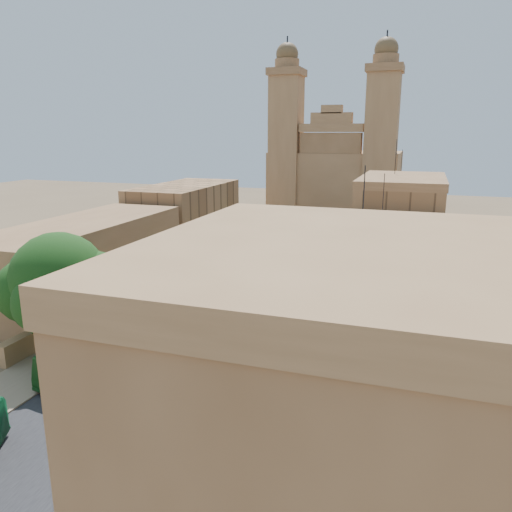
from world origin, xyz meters
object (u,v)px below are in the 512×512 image
Objects in this scene: red_truck at (193,349)px; car_white_b at (291,267)px; ficus_tree at (61,284)px; car_white_a at (257,272)px; street_tree_d at (241,224)px; pedestrian_c at (299,345)px; streetlamp at (141,451)px; bus_red_east at (292,306)px; street_tree_b at (172,262)px; car_cream at (257,301)px; church at (335,174)px; pedestrian_a at (323,343)px; car_blue_a at (207,291)px; street_tree_a at (114,292)px; car_blue_b at (294,238)px; car_dkblue at (277,243)px; bus_green_north at (102,348)px; pedestrian_b at (248,492)px; bus_cream_east at (295,292)px; olive_pickup at (300,300)px; street_tree_c at (212,240)px.

car_white_b is (0.21, 29.38, -1.00)m from red_truck.
ficus_tree reaches higher than car_white_a.
pedestrian_c is at bearing -63.23° from street_tree_d.
bus_red_east is (-1.22, 29.93, -3.88)m from streetlamp.
street_tree_b is 0.54× the size of streetlamp.
church is at bearing -63.44° from car_cream.
red_truck is 3.89× the size of pedestrian_a.
church is 91.04m from streetlamp.
church is 58.02m from car_blue_a.
bus_red_east is 2.51× the size of car_white_b.
street_tree_a is at bearing -129.50° from car_white_a.
streetlamp is 2.18× the size of car_white_b.
ficus_tree is at bearing 79.30° from car_cream.
car_dkblue is at bearing -94.79° from car_blue_b.
streetlamp reaches higher than street_tree_a.
streetlamp reaches higher than street_tree_b.
car_blue_a is at bearing -121.95° from car_white_a.
bus_green_north is at bearing -80.91° from car_blue_b.
bus_green_north is 19.00m from bus_red_east.
pedestrian_b is at bearing -68.51° from car_blue_a.
car_cream is 28.52m from car_dkblue.
street_tree_a is 42.04m from car_blue_b.
street_tree_a is at bearing 126.59° from bus_green_north.
bus_green_north is 15.94m from pedestrian_c.
street_tree_b reaches higher than pedestrian_b.
ficus_tree reaches higher than pedestrian_b.
red_truck reaches higher than car_cream.
streetlamp reaches higher than pedestrian_b.
red_truck is at bearing -84.59° from car_dkblue.
car_blue_b is (-4.40, 18.97, -0.03)m from car_white_b.
church reaches higher than street_tree_b.
car_blue_b is (7.68, 41.28, -2.21)m from street_tree_a.
bus_green_north is (4.95, -9.16, -1.26)m from street_tree_a.
bus_cream_east reaches higher than car_white_b.
car_cream is (6.36, -1.20, -0.11)m from car_blue_a.
ficus_tree is 20.23m from pedestrian_c.
car_white_a is (-3.32, 25.91, -1.00)m from red_truck.
car_cream is 14.07m from car_white_b.
ficus_tree is at bearing -85.76° from street_tree_a.
street_tree_d is 42.60m from pedestrian_a.
streetlamp is at bearing 91.04° from car_white_b.
olive_pickup is at bearing -143.72° from car_cream.
olive_pickup is 3.27m from bus_red_east.
car_blue_a is (0.75, 18.59, -0.92)m from bus_green_north.
ficus_tree reaches higher than street_tree_c.
bus_green_north is at bearing -71.92° from pedestrian_c.
car_blue_b is at bearing 66.03° from street_tree_c.
car_blue_a is at bearing -24.24° from street_tree_b.
car_blue_b is (7.68, 5.28, -2.76)m from street_tree_d.
street_tree_b is at bearing 90.00° from street_tree_a.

